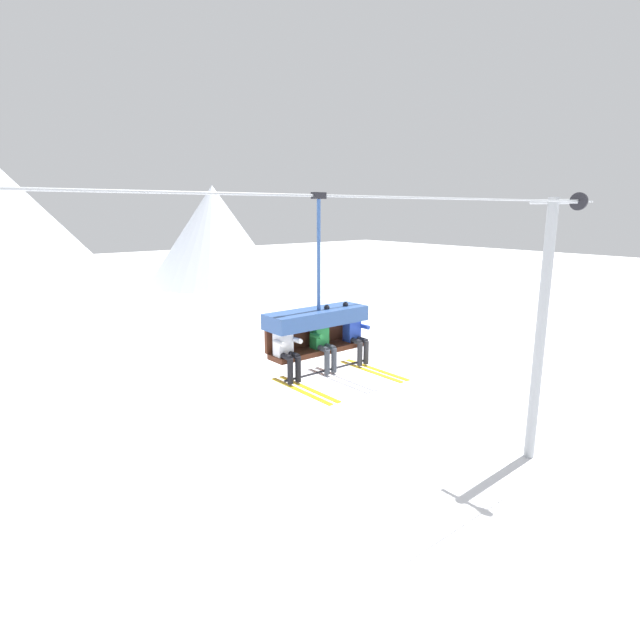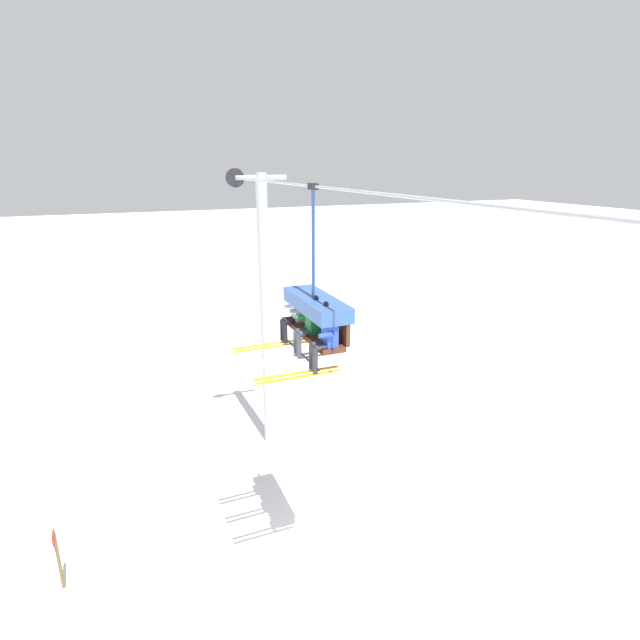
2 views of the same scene
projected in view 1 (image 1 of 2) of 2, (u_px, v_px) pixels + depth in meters
ground_plane at (290, 597)px, 11.64m from camera, size 200.00×200.00×0.00m
mountain_peak_west at (0, 231)px, 49.33m from camera, size 23.68×23.68×13.51m
mountain_peak_central at (214, 235)px, 59.96m from camera, size 16.11×16.11×11.66m
lift_tower_far at (542, 328)px, 17.23m from camera, size 0.36×1.88×9.39m
lift_cable at (398, 197)px, 10.53m from camera, size 18.83×0.05×0.05m
chairlift_chair at (316, 323)px, 9.79m from camera, size 2.16×0.74×3.37m
skier_white at (287, 348)px, 9.16m from camera, size 0.46×1.70×1.23m
skier_green at (323, 340)px, 9.69m from camera, size 0.48×1.70×1.34m
skier_blue at (356, 333)px, 10.22m from camera, size 0.48×1.70×1.34m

